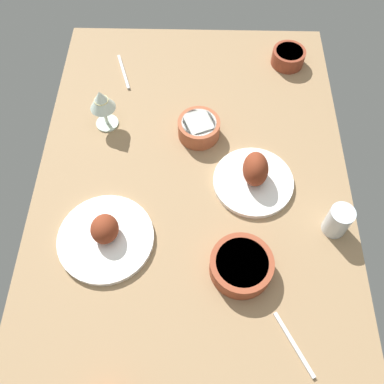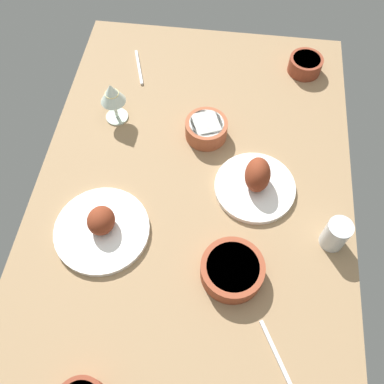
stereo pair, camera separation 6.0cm
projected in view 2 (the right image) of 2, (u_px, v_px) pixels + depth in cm
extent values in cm
cube|color=#937551|center=(192.00, 199.00, 119.08)|extent=(140.00, 90.00, 4.00)
cylinder|color=white|center=(102.00, 230.00, 111.10)|extent=(25.43, 25.43, 1.60)
ellipsoid|color=maroon|center=(101.00, 221.00, 108.10)|extent=(8.00, 7.23, 6.92)
cylinder|color=white|center=(255.00, 187.00, 117.79)|extent=(22.85, 22.85, 1.60)
ellipsoid|color=maroon|center=(258.00, 175.00, 113.88)|extent=(9.72, 7.03, 9.32)
cylinder|color=brown|center=(232.00, 270.00, 103.52)|extent=(15.92, 15.92, 5.39)
cylinder|color=#D6BC70|center=(233.00, 267.00, 101.62)|extent=(13.06, 13.06, 1.00)
cylinder|color=#A35133|center=(206.00, 129.00, 125.61)|extent=(12.70, 12.70, 5.78)
cylinder|color=white|center=(207.00, 124.00, 123.55)|extent=(10.42, 10.42, 1.00)
cylinder|color=brown|center=(305.00, 65.00, 139.70)|extent=(11.05, 11.05, 5.29)
cylinder|color=#4C192D|center=(307.00, 60.00, 137.84)|extent=(9.06, 9.06, 1.00)
cylinder|color=silver|center=(117.00, 117.00, 131.49)|extent=(7.00, 7.00, 0.50)
cylinder|color=silver|center=(115.00, 109.00, 128.25)|extent=(1.00, 1.00, 7.00)
cone|color=silver|center=(112.00, 93.00, 122.41)|extent=(7.60, 7.60, 6.50)
cylinder|color=beige|center=(112.00, 97.00, 123.67)|extent=(4.18, 4.18, 2.80)
cylinder|color=silver|center=(336.00, 234.00, 106.29)|extent=(6.40, 6.40, 9.28)
cube|color=silver|center=(139.00, 67.00, 142.25)|extent=(15.57, 5.81, 0.80)
cube|color=silver|center=(276.00, 354.00, 95.75)|extent=(14.72, 8.50, 0.80)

